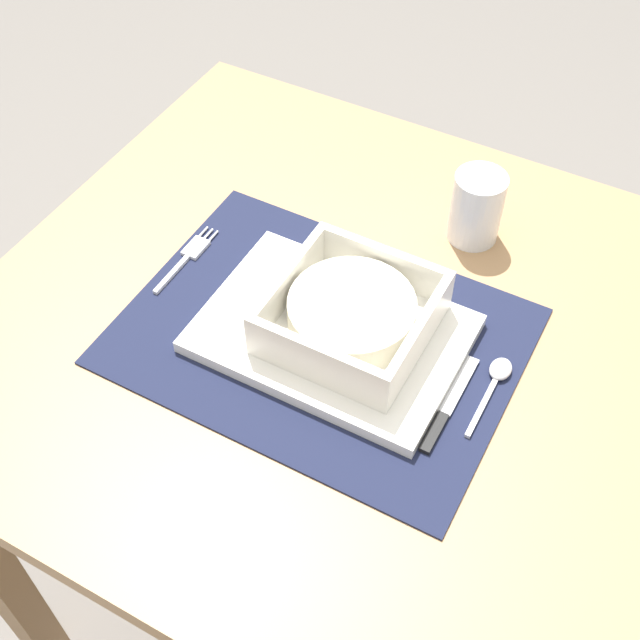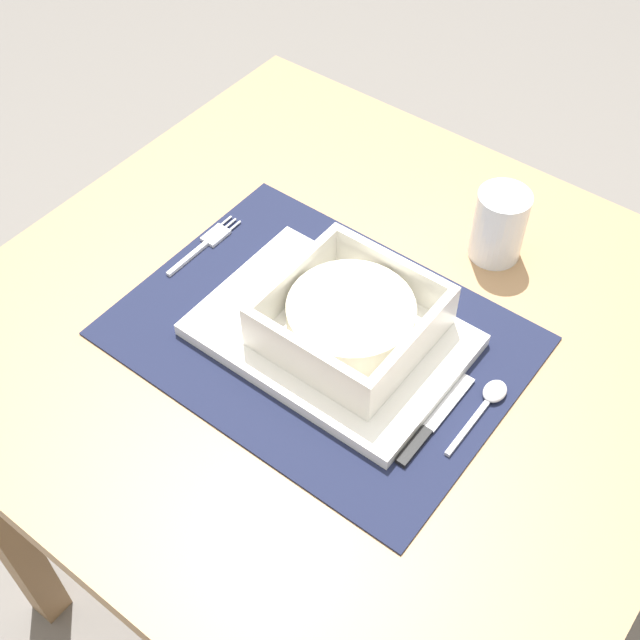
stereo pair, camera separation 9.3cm
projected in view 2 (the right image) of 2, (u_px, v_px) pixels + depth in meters
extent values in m
plane|color=slate|center=(332.00, 578.00, 1.52)|extent=(6.00, 6.00, 0.00)
cube|color=#A37A51|center=(338.00, 333.00, 0.98)|extent=(0.83, 0.78, 0.03)
cube|color=olive|center=(287.00, 252.00, 1.57)|extent=(0.05, 0.05, 0.69)
cube|color=#191E38|center=(320.00, 336.00, 0.96)|extent=(0.45, 0.33, 0.00)
cube|color=white|center=(331.00, 335.00, 0.94)|extent=(0.29, 0.21, 0.02)
cube|color=white|center=(350.00, 330.00, 0.93)|extent=(0.17, 0.17, 0.01)
cube|color=white|center=(294.00, 281.00, 0.94)|extent=(0.01, 0.17, 0.05)
cube|color=white|center=(412.00, 348.00, 0.88)|extent=(0.01, 0.17, 0.05)
cube|color=white|center=(306.00, 359.00, 0.87)|extent=(0.15, 0.01, 0.05)
cube|color=white|center=(392.00, 271.00, 0.95)|extent=(0.15, 0.01, 0.05)
cylinder|color=beige|center=(351.00, 317.00, 0.91)|extent=(0.14, 0.14, 0.04)
cube|color=silver|center=(188.00, 259.00, 1.03)|extent=(0.01, 0.07, 0.00)
cube|color=silver|center=(216.00, 235.00, 1.06)|extent=(0.02, 0.04, 0.00)
cylinder|color=silver|center=(226.00, 221.00, 1.07)|extent=(0.00, 0.02, 0.00)
cylinder|color=silver|center=(230.00, 224.00, 1.07)|extent=(0.00, 0.02, 0.00)
cylinder|color=silver|center=(235.00, 226.00, 1.07)|extent=(0.00, 0.02, 0.00)
cube|color=silver|center=(467.00, 428.00, 0.87)|extent=(0.01, 0.08, 0.00)
ellipsoid|color=silver|center=(495.00, 391.00, 0.90)|extent=(0.02, 0.03, 0.01)
cube|color=black|center=(414.00, 446.00, 0.86)|extent=(0.01, 0.05, 0.01)
cube|color=silver|center=(449.00, 403.00, 0.89)|extent=(0.01, 0.08, 0.00)
cube|color=#59331E|center=(411.00, 417.00, 0.88)|extent=(0.01, 0.06, 0.01)
cube|color=silver|center=(445.00, 376.00, 0.91)|extent=(0.01, 0.08, 0.00)
cylinder|color=white|center=(499.00, 225.00, 1.01)|extent=(0.06, 0.06, 0.09)
cylinder|color=maroon|center=(495.00, 242.00, 1.03)|extent=(0.05, 0.05, 0.03)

